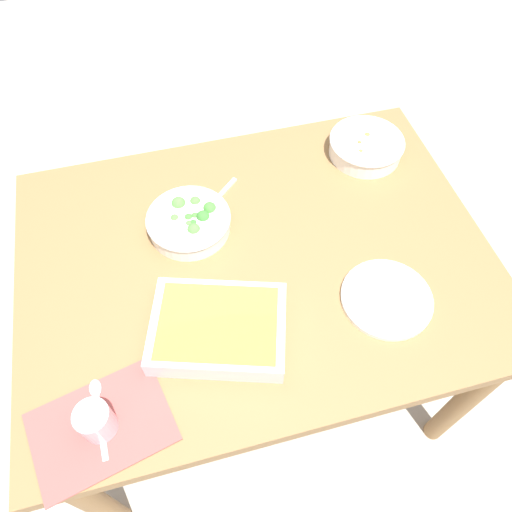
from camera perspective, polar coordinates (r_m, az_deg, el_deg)
name	(u,v)px	position (r m, az deg, el deg)	size (l,w,h in m)	color
ground_plane	(256,366)	(1.91, 0.00, -12.71)	(6.00, 6.00, 0.00)	#B2A899
dining_table	(256,275)	(1.33, 0.00, -2.20)	(1.20, 0.90, 0.74)	olive
placemat	(101,427)	(1.12, -17.56, -18.43)	(0.28, 0.20, 0.00)	#B24C47
stew_bowl	(366,146)	(1.51, 12.67, 12.40)	(0.22, 0.22, 0.06)	white
broccoli_bowl	(189,221)	(1.30, -7.75, 4.02)	(0.22, 0.22, 0.07)	white
baking_dish	(218,328)	(1.12, -4.42, -8.33)	(0.35, 0.30, 0.06)	silver
drink_cup	(97,422)	(1.08, -18.06, -17.87)	(0.07, 0.07, 0.08)	#B2BCC6
side_plate	(387,299)	(1.22, 14.96, -4.80)	(0.22, 0.22, 0.01)	white
spoon_by_stew	(351,148)	(1.54, 10.94, 12.19)	(0.15, 0.13, 0.01)	silver
spoon_by_broccoli	(212,204)	(1.36, -5.14, 6.08)	(0.14, 0.13, 0.01)	silver
spoon_spare	(98,407)	(1.13, -17.90, -16.35)	(0.03, 0.18, 0.01)	silver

